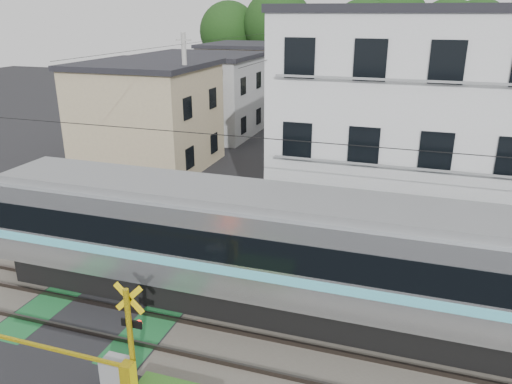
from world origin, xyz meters
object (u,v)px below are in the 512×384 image
(crossing_signal_far, at_px, (109,227))
(pedestrian, at_px, (325,105))
(crossing_signal_near, at_px, (118,368))
(apartment_block, at_px, (405,122))

(crossing_signal_far, relative_size, pedestrian, 2.92)
(crossing_signal_near, xyz_separation_m, crossing_signal_far, (-5.17, 7.31, 0.00))
(crossing_signal_near, height_order, apartment_block, apartment_block)
(crossing_signal_near, relative_size, crossing_signal_far, 1.00)
(crossing_signal_near, bearing_deg, crossing_signal_far, 125.29)
(crossing_signal_far, height_order, pedestrian, crossing_signal_far)
(crossing_signal_far, xyz_separation_m, pedestrian, (3.12, 30.22, 0.10))
(crossing_signal_far, xyz_separation_m, apartment_block, (11.09, 5.84, 3.94))
(crossing_signal_near, distance_m, crossing_signal_far, 8.95)
(crossing_signal_near, height_order, crossing_signal_far, same)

